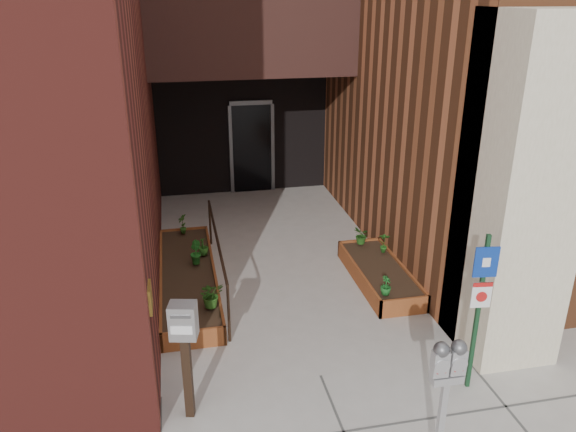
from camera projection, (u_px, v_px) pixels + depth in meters
ground at (321, 376)px, 7.16m from camera, size 80.00×80.00×0.00m
planter_left at (188, 279)px, 9.26m from camera, size 0.90×3.60×0.30m
planter_right at (379, 275)px, 9.41m from camera, size 0.80×2.20×0.30m
handrail at (217, 244)px, 9.08m from camera, size 0.04×3.34×0.90m
parking_meter at (447, 371)px, 5.39m from camera, size 0.34×0.16×1.51m
sign_post at (480, 298)px, 6.49m from camera, size 0.28×0.08×2.06m
payment_dropbox at (184, 337)px, 6.11m from camera, size 0.33×0.28×1.48m
shrub_left_a at (211, 295)px, 8.08m from camera, size 0.43×0.43×0.39m
shrub_left_b at (195, 252)px, 9.37m from camera, size 0.26×0.26×0.40m
shrub_left_c at (203, 246)px, 9.69m from camera, size 0.25×0.25×0.32m
shrub_left_d at (183, 224)px, 10.53m from camera, size 0.22×0.22×0.38m
shrub_right_a at (386, 285)px, 8.42m from camera, size 0.24×0.24×0.30m
shrub_right_b at (384, 242)px, 9.77m from camera, size 0.26×0.26×0.37m
shrub_right_c at (362, 236)px, 10.09m from camera, size 0.31×0.31×0.32m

